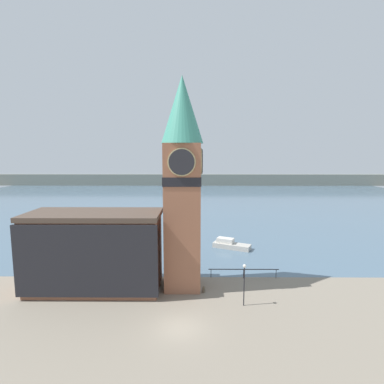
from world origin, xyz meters
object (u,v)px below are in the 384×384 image
Objects in this scene: boat_near at (230,245)px; lamp_post at (244,277)px; pier_building at (95,251)px; mooring_bollard_near at (204,289)px; clock_tower at (183,179)px.

lamp_post reaches higher than boat_near.
boat_near is 17.42m from lamp_post.
pier_building is at bearing 167.35° from lamp_post.
mooring_bollard_near is at bearing 144.41° from lamp_post.
pier_building is 12.01m from mooring_bollard_near.
boat_near is at bearing 41.22° from pier_building.
pier_building is 3.42× the size of lamp_post.
clock_tower is 11.37m from lamp_post.
mooring_bollard_near is at bearing -31.93° from clock_tower.
pier_building is 20.73× the size of mooring_bollard_near.
lamp_post is at bearing -34.25° from clock_tower.
clock_tower reaches higher than boat_near.
pier_building is 21.37m from boat_near.
pier_building reaches higher than mooring_bollard_near.
clock_tower reaches higher than pier_building.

